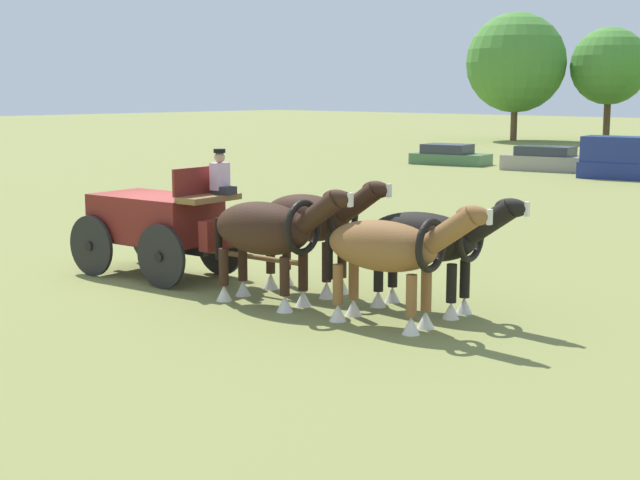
{
  "coord_description": "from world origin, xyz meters",
  "views": [
    {
      "loc": [
        15.84,
        -11.72,
        3.94
      ],
      "look_at": [
        4.37,
        0.45,
        1.2
      ],
      "focal_mm": 52.09,
      "sensor_mm": 36.0,
      "label": 1
    }
  ],
  "objects": [
    {
      "name": "ground_plane",
      "position": [
        0.0,
        0.0,
        0.0
      ],
      "size": [
        220.0,
        220.0,
        0.0
      ],
      "primitive_type": "plane",
      "color": "olive"
    },
    {
      "name": "show_wagon",
      "position": [
        0.15,
        0.02,
        1.19
      ],
      "size": [
        5.69,
        2.18,
        2.73
      ],
      "color": "maroon",
      "rests_on": "ground"
    },
    {
      "name": "draft_horse_rear_near",
      "position": [
        3.57,
        1.07,
        1.39
      ],
      "size": [
        3.02,
        1.14,
        2.27
      ],
      "color": "#331E14",
      "rests_on": "ground"
    },
    {
      "name": "draft_horse_rear_off",
      "position": [
        3.71,
        -0.23,
        1.36
      ],
      "size": [
        3.14,
        1.21,
        2.23
      ],
      "color": "#331E14",
      "rests_on": "ground"
    },
    {
      "name": "draft_horse_lead_near",
      "position": [
        6.16,
        1.36,
        1.29
      ],
      "size": [
        3.19,
        1.13,
        2.14
      ],
      "color": "black",
      "rests_on": "ground"
    },
    {
      "name": "draft_horse_lead_off",
      "position": [
        6.31,
        0.07,
        1.29
      ],
      "size": [
        3.13,
        1.1,
        2.15
      ],
      "color": "brown",
      "rests_on": "ground"
    },
    {
      "name": "parked_vehicle_a",
      "position": [
        -12.58,
        28.33,
        0.46
      ],
      "size": [
        4.27,
        2.63,
        1.06
      ],
      "color": "#477047",
      "rests_on": "ground"
    },
    {
      "name": "parked_vehicle_b",
      "position": [
        -6.92,
        28.56,
        0.51
      ],
      "size": [
        4.68,
        2.65,
        1.18
      ],
      "color": "gray",
      "rests_on": "ground"
    },
    {
      "name": "parked_vehicle_c",
      "position": [
        -1.93,
        27.3,
        0.9
      ],
      "size": [
        4.98,
        2.7,
        1.85
      ],
      "color": "navy",
      "rests_on": "ground"
    },
    {
      "name": "tree_a",
      "position": [
        -22.26,
        50.28,
        5.86
      ],
      "size": [
        7.51,
        7.51,
        9.62
      ],
      "color": "brown",
      "rests_on": "ground"
    },
    {
      "name": "tree_b",
      "position": [
        -16.49,
        53.88,
        5.57
      ],
      "size": [
        5.7,
        5.7,
        8.44
      ],
      "color": "brown",
      "rests_on": "ground"
    }
  ]
}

